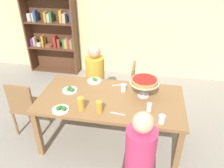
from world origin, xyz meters
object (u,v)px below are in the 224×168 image
Objects in this scene: dining_table at (111,103)px; chair_far_right at (139,87)px; bookshelf at (51,22)px; water_glass_clear_far at (124,88)px; water_glass_clear_spare at (162,119)px; beer_glass_amber_short at (99,107)px; salad_plate_far_diner at (61,109)px; salad_plate_spare at (70,90)px; deep_dish_pizza_stand at (144,82)px; cutlery_knife_near at (118,114)px; salad_plate_near_diner at (94,80)px; chair_head_west at (26,105)px; cutlery_fork_near at (118,85)px; beer_glass_amber_tall at (81,104)px; diner_near_right at (139,165)px; diner_far_left at (96,83)px; water_glass_clear_near at (149,107)px.

dining_table is 0.83m from chair_far_right.
dining_table is 2.65m from bookshelf.
water_glass_clear_far is at bearing 54.45° from dining_table.
beer_glass_amber_short is at bearing 175.34° from water_glass_clear_spare.
salad_plate_spare is (-0.04, 0.43, 0.00)m from salad_plate_far_diner.
deep_dish_pizza_stand is 0.55m from cutlery_knife_near.
salad_plate_near_diner is (1.35, -1.64, -0.35)m from bookshelf.
cutlery_fork_near is at bearing 16.06° from chair_head_west.
salad_plate_near_diner is (-0.64, -0.37, 0.27)m from chair_far_right.
deep_dish_pizza_stand is 0.84m from beer_glass_amber_tall.
water_glass_clear_far reaches higher than salad_plate_spare.
diner_near_right reaches higher than salad_plate_far_diner.
diner_far_left is at bearing 43.35° from chair_head_west.
chair_head_west is at bearing 175.63° from cutlery_knife_near.
diner_near_right is at bearing -116.16° from water_glass_clear_spare.
salad_plate_near_diner reaches higher than cutlery_knife_near.
salad_plate_far_diner is at bearing -145.49° from dining_table.
dining_table is at bearing 28.00° from diner_far_left.
beer_glass_amber_short is 0.56m from water_glass_clear_far.
chair_far_right is 1.43m from salad_plate_far_diner.
dining_table is at bearing 29.60° from diner_near_right.
chair_far_right is at bearing 69.13° from beer_glass_amber_short.
water_glass_clear_spare is at bearing -65.59° from deep_dish_pizza_stand.
chair_head_west is at bearing 65.75° from diner_near_right.
beer_glass_amber_short is at bearing -37.42° from salad_plate_spare.
beer_glass_amber_short is (0.50, -0.38, 0.05)m from salad_plate_spare.
salad_plate_near_diner is at bearing -60.25° from chair_far_right.
salad_plate_spare is at bearing 142.58° from beer_glass_amber_short.
dining_table is at bearing -6.17° from salad_plate_spare.
beer_glass_amber_short is at bearing -4.73° from beer_glass_amber_tall.
diner_near_right reaches higher than salad_plate_spare.
water_glass_clear_near is (1.71, -0.15, 0.31)m from chair_head_west.
bookshelf is 2.19m from chair_head_west.
salad_plate_spare reaches higher than salad_plate_near_diner.
beer_glass_amber_tall is 0.90× the size of cutlery_fork_near.
beer_glass_amber_short is 0.84× the size of cutlery_knife_near.
diner_near_right reaches higher than beer_glass_amber_short.
bookshelf is 2.54× the size of chair_head_west.
chair_head_west is (0.44, -2.05, -0.62)m from bookshelf.
beer_glass_amber_tall is 1.61× the size of water_glass_clear_far.
bookshelf reaches higher than water_glass_clear_far.
bookshelf reaches higher than deep_dish_pizza_stand.
chair_far_right reaches higher than dining_table.
salad_plate_near_diner is (0.91, 0.41, 0.27)m from chair_head_west.
cutlery_fork_near is at bearing 81.87° from dining_table.
salad_plate_far_diner is (-0.97, 0.41, 0.27)m from diner_near_right.
diner_far_left is 1.21m from cutlery_knife_near.
water_glass_clear_near reaches higher than salad_plate_spare.
deep_dish_pizza_stand reaches higher than cutlery_knife_near.
diner_far_left is at bearing 134.34° from water_glass_clear_far.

